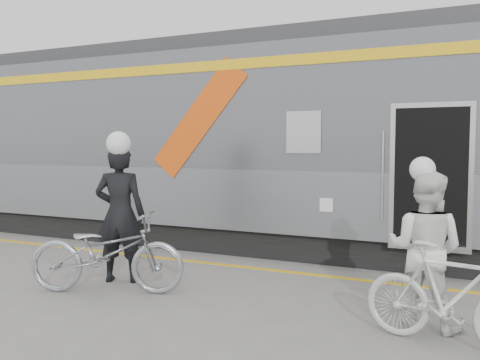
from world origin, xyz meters
The scene contains 9 objects.
ground centered at (0.00, 0.00, 0.00)m, with size 90.00×90.00×0.00m, color slate.
train centered at (0.39, 4.19, 2.05)m, with size 24.00×3.17×4.10m.
safety_strip centered at (0.00, 2.15, 0.00)m, with size 24.00×0.12×0.01m, color yellow.
man centered at (-1.58, 0.58, 1.02)m, with size 0.74×0.49×2.04m, color black.
bicycle_left centered at (-1.38, 0.03, 0.56)m, with size 0.74×2.14×1.12m, color #979A9E.
woman centered at (2.70, 0.49, 0.87)m, with size 0.85×0.66×1.75m, color white.
bicycle_right centered at (3.00, -0.06, 0.53)m, with size 0.50×1.76×1.06m, color beige.
helmet_man centered at (-1.58, 0.58, 2.21)m, with size 0.35×0.35×0.35m, color white.
helmet_woman centered at (2.70, 0.49, 1.89)m, with size 0.28×0.28×0.28m, color white.
Camera 1 is at (3.17, -5.45, 2.04)m, focal length 38.00 mm.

